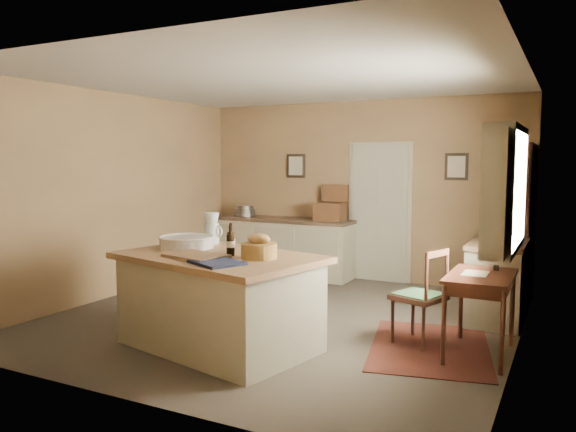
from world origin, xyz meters
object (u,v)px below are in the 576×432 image
work_island (219,298)px  desk_chair (418,297)px  right_cabinet (497,281)px  shelving_unit (521,224)px  writing_desk (481,284)px  sideboard (286,245)px

work_island → desk_chair: (1.69, 0.97, -0.01)m
work_island → desk_chair: size_ratio=2.27×
right_cabinet → shelving_unit: bearing=81.2°
desk_chair → writing_desk: bearing=12.0°
sideboard → right_cabinet: size_ratio=2.07×
right_cabinet → shelving_unit: shelving_unit is taller
desk_chair → right_cabinet: right_cabinet is taller
right_cabinet → shelving_unit: 1.14m
writing_desk → work_island: bearing=-158.6°
sideboard → work_island: bearing=-73.5°
work_island → right_cabinet: bearing=56.2°
sideboard → writing_desk: sideboard is taller
work_island → desk_chair: 1.95m
desk_chair → shelving_unit: bearing=90.7°
writing_desk → shelving_unit: 2.30m
work_island → right_cabinet: size_ratio=2.00×
sideboard → shelving_unit: size_ratio=1.09×
sideboard → shelving_unit: shelving_unit is taller
sideboard → shelving_unit: (3.43, -0.20, 0.53)m
desk_chair → shelving_unit: size_ratio=0.46×
work_island → right_cabinet: (2.28, 2.18, -0.02)m
shelving_unit → work_island: bearing=-127.6°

